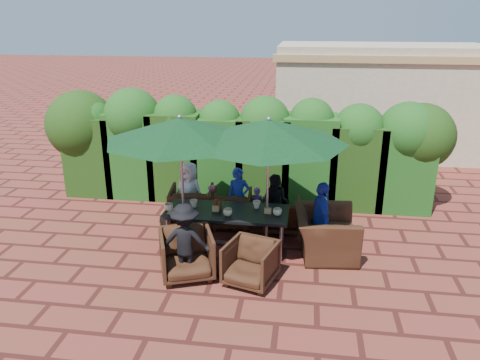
# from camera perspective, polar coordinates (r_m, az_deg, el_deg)

# --- Properties ---
(ground) EXTENTS (80.00, 80.00, 0.00)m
(ground) POSITION_cam_1_polar(r_m,az_deg,el_deg) (8.74, -1.87, -7.87)
(ground) COLOR maroon
(ground) RESTS_ON ground
(dining_table) EXTENTS (2.17, 0.90, 0.75)m
(dining_table) POSITION_cam_1_polar(r_m,az_deg,el_deg) (8.30, -1.63, -4.24)
(dining_table) COLOR black
(dining_table) RESTS_ON ground
(umbrella_left) EXTENTS (2.57, 2.57, 2.46)m
(umbrella_left) POSITION_cam_1_polar(r_m,az_deg,el_deg) (7.91, -7.32, 6.16)
(umbrella_left) COLOR gray
(umbrella_left) RESTS_ON ground
(umbrella_right) EXTENTS (2.64, 2.64, 2.46)m
(umbrella_right) POSITION_cam_1_polar(r_m,az_deg,el_deg) (7.70, 3.51, 5.92)
(umbrella_right) COLOR gray
(umbrella_right) RESTS_ON ground
(chair_far_left) EXTENTS (0.93, 0.88, 0.86)m
(chair_far_left) POSITION_cam_1_polar(r_m,az_deg,el_deg) (9.43, -5.91, -2.95)
(chair_far_left) COLOR black
(chair_far_left) RESTS_ON ground
(chair_far_mid) EXTENTS (0.83, 0.78, 0.80)m
(chair_far_mid) POSITION_cam_1_polar(r_m,az_deg,el_deg) (9.34, -1.04, -3.26)
(chair_far_mid) COLOR black
(chair_far_mid) RESTS_ON ground
(chair_far_right) EXTENTS (0.73, 0.68, 0.71)m
(chair_far_right) POSITION_cam_1_polar(r_m,az_deg,el_deg) (9.17, 5.11, -4.09)
(chair_far_right) COLOR black
(chair_far_right) RESTS_ON ground
(chair_near_left) EXTENTS (1.04, 1.01, 0.85)m
(chair_near_left) POSITION_cam_1_polar(r_m,az_deg,el_deg) (7.63, -6.53, -8.73)
(chair_near_left) COLOR black
(chair_near_left) RESTS_ON ground
(chair_near_right) EXTENTS (0.90, 0.87, 0.76)m
(chair_near_right) POSITION_cam_1_polar(r_m,az_deg,el_deg) (7.42, 1.29, -9.87)
(chair_near_right) COLOR black
(chair_near_right) RESTS_ON ground
(chair_end_right) EXTENTS (0.89, 1.27, 1.05)m
(chair_end_right) POSITION_cam_1_polar(r_m,az_deg,el_deg) (8.33, 10.45, -5.61)
(chair_end_right) COLOR black
(chair_end_right) RESTS_ON ground
(adult_far_left) EXTENTS (0.73, 0.57, 1.29)m
(adult_far_left) POSITION_cam_1_polar(r_m,az_deg,el_deg) (9.40, -6.20, -1.64)
(adult_far_left) COLOR white
(adult_far_left) RESTS_ON ground
(adult_far_mid) EXTENTS (0.50, 0.44, 1.21)m
(adult_far_mid) POSITION_cam_1_polar(r_m,az_deg,el_deg) (9.22, -0.19, -2.20)
(adult_far_mid) COLOR #1E30A3
(adult_far_mid) RESTS_ON ground
(adult_far_right) EXTENTS (0.60, 0.43, 1.14)m
(adult_far_right) POSITION_cam_1_polar(r_m,az_deg,el_deg) (9.09, 4.38, -2.82)
(adult_far_right) COLOR black
(adult_far_right) RESTS_ON ground
(adult_near_left) EXTENTS (0.83, 0.43, 1.26)m
(adult_near_left) POSITION_cam_1_polar(r_m,az_deg,el_deg) (7.51, -6.68, -7.43)
(adult_near_left) COLOR black
(adult_near_left) RESTS_ON ground
(adult_end_right) EXTENTS (0.57, 0.86, 1.35)m
(adult_end_right) POSITION_cam_1_polar(r_m,az_deg,el_deg) (8.24, 9.86, -4.73)
(adult_end_right) COLOR #1E30A3
(adult_end_right) RESTS_ON ground
(child_left) EXTENTS (0.37, 0.34, 0.82)m
(child_left) POSITION_cam_1_polar(r_m,az_deg,el_deg) (9.41, -3.49, -3.06)
(child_left) COLOR #EE5487
(child_left) RESTS_ON ground
(child_right) EXTENTS (0.32, 0.28, 0.80)m
(child_right) POSITION_cam_1_polar(r_m,az_deg,el_deg) (9.35, 2.08, -3.28)
(child_right) COLOR #8251B1
(child_right) RESTS_ON ground
(pedestrian_a) EXTENTS (1.53, 1.46, 1.67)m
(pedestrian_a) POSITION_cam_1_polar(r_m,az_deg,el_deg) (12.41, 9.95, 4.35)
(pedestrian_a) COLOR green
(pedestrian_a) RESTS_ON ground
(pedestrian_b) EXTENTS (0.92, 0.73, 1.67)m
(pedestrian_b) POSITION_cam_1_polar(r_m,az_deg,el_deg) (12.52, 12.67, 4.31)
(pedestrian_b) COLOR #EE5487
(pedestrian_b) RESTS_ON ground
(pedestrian_c) EXTENTS (1.02, 1.13, 1.64)m
(pedestrian_c) POSITION_cam_1_polar(r_m,az_deg,el_deg) (12.57, 17.12, 3.89)
(pedestrian_c) COLOR gray
(pedestrian_c) RESTS_ON ground
(cup_a) EXTENTS (0.16, 0.16, 0.13)m
(cup_a) POSITION_cam_1_polar(r_m,az_deg,el_deg) (8.35, -8.68, -3.29)
(cup_a) COLOR beige
(cup_a) RESTS_ON dining_table
(cup_b) EXTENTS (0.14, 0.14, 0.13)m
(cup_b) POSITION_cam_1_polar(r_m,az_deg,el_deg) (8.45, -5.68, -2.86)
(cup_b) COLOR beige
(cup_b) RESTS_ON dining_table
(cup_c) EXTENTS (0.16, 0.16, 0.12)m
(cup_c) POSITION_cam_1_polar(r_m,az_deg,el_deg) (8.06, -1.51, -3.94)
(cup_c) COLOR beige
(cup_c) RESTS_ON dining_table
(cup_d) EXTENTS (0.14, 0.14, 0.13)m
(cup_d) POSITION_cam_1_polar(r_m,az_deg,el_deg) (8.37, 2.04, -3.00)
(cup_d) COLOR beige
(cup_d) RESTS_ON dining_table
(cup_e) EXTENTS (0.16, 0.16, 0.12)m
(cup_e) POSITION_cam_1_polar(r_m,az_deg,el_deg) (8.09, 4.59, -3.89)
(cup_e) COLOR beige
(cup_e) RESTS_ON dining_table
(ketchup_bottle) EXTENTS (0.04, 0.04, 0.17)m
(ketchup_bottle) POSITION_cam_1_polar(r_m,az_deg,el_deg) (8.35, -2.92, -2.94)
(ketchup_bottle) COLOR #B20C0A
(ketchup_bottle) RESTS_ON dining_table
(sauce_bottle) EXTENTS (0.04, 0.04, 0.17)m
(sauce_bottle) POSITION_cam_1_polar(r_m,az_deg,el_deg) (8.28, -2.39, -3.11)
(sauce_bottle) COLOR #4C230C
(sauce_bottle) RESTS_ON dining_table
(serving_tray) EXTENTS (0.35, 0.25, 0.02)m
(serving_tray) POSITION_cam_1_polar(r_m,az_deg,el_deg) (8.28, -7.52, -3.83)
(serving_tray) COLOR #AD7B53
(serving_tray) RESTS_ON dining_table
(number_block_left) EXTENTS (0.12, 0.06, 0.10)m
(number_block_left) POSITION_cam_1_polar(r_m,az_deg,el_deg) (8.23, -2.98, -3.52)
(number_block_left) COLOR tan
(number_block_left) RESTS_ON dining_table
(number_block_right) EXTENTS (0.12, 0.06, 0.10)m
(number_block_right) POSITION_cam_1_polar(r_m,az_deg,el_deg) (8.15, 3.41, -3.77)
(number_block_right) COLOR tan
(number_block_right) RESTS_ON dining_table
(hedge_wall) EXTENTS (9.10, 1.60, 2.50)m
(hedge_wall) POSITION_cam_1_polar(r_m,az_deg,el_deg) (10.42, -0.36, 4.63)
(hedge_wall) COLOR #17330E
(hedge_wall) RESTS_ON ground
(building) EXTENTS (6.20, 3.08, 3.20)m
(building) POSITION_cam_1_polar(r_m,az_deg,el_deg) (14.98, 16.44, 9.45)
(building) COLOR beige
(building) RESTS_ON ground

